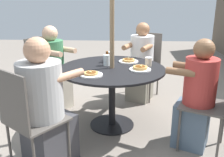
{
  "coord_description": "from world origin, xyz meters",
  "views": [
    {
      "loc": [
        2.89,
        0.15,
        1.55
      ],
      "look_at": [
        0.0,
        0.0,
        0.6
      ],
      "focal_mm": 42.0,
      "sensor_mm": 36.0,
      "label": 1
    }
  ],
  "objects_px": {
    "coffee_cup": "(148,62)",
    "drinking_glass_b": "(107,60)",
    "pancake_plate_a": "(91,74)",
    "syrup_bottle": "(107,58)",
    "patio_table": "(112,78)",
    "diner_west": "(45,110)",
    "pancake_plate_c": "(140,69)",
    "pancake_plate_b": "(129,61)",
    "patio_chair_north": "(215,100)",
    "patio_chair_south": "(45,67)",
    "diner_east": "(141,65)",
    "drinking_glass_a": "(109,56)",
    "diner_north": "(196,99)",
    "patio_chair_east": "(145,61)",
    "patio_chair_west": "(27,116)",
    "diner_south": "(54,71)"
  },
  "relations": [
    {
      "from": "patio_table",
      "to": "syrup_bottle",
      "type": "bearing_deg",
      "value": -163.93
    },
    {
      "from": "drinking_glass_b",
      "to": "pancake_plate_b",
      "type": "bearing_deg",
      "value": 122.56
    },
    {
      "from": "pancake_plate_a",
      "to": "syrup_bottle",
      "type": "xyz_separation_m",
      "value": [
        -0.57,
        0.13,
        0.04
      ]
    },
    {
      "from": "patio_table",
      "to": "pancake_plate_a",
      "type": "distance_m",
      "value": 0.39
    },
    {
      "from": "diner_west",
      "to": "patio_chair_south",
      "type": "bearing_deg",
      "value": 142.99
    },
    {
      "from": "patio_chair_north",
      "to": "coffee_cup",
      "type": "relative_size",
      "value": 9.26
    },
    {
      "from": "patio_table",
      "to": "patio_chair_east",
      "type": "distance_m",
      "value": 1.14
    },
    {
      "from": "patio_chair_east",
      "to": "pancake_plate_c",
      "type": "distance_m",
      "value": 1.15
    },
    {
      "from": "patio_chair_east",
      "to": "patio_table",
      "type": "bearing_deg",
      "value": 90.0
    },
    {
      "from": "patio_chair_south",
      "to": "drinking_glass_b",
      "type": "distance_m",
      "value": 1.05
    },
    {
      "from": "diner_west",
      "to": "diner_north",
      "type": "bearing_deg",
      "value": 50.58
    },
    {
      "from": "drinking_glass_b",
      "to": "patio_chair_north",
      "type": "bearing_deg",
      "value": 62.07
    },
    {
      "from": "patio_chair_east",
      "to": "diner_south",
      "type": "height_order",
      "value": "diner_south"
    },
    {
      "from": "diner_south",
      "to": "drinking_glass_a",
      "type": "bearing_deg",
      "value": 110.71
    },
    {
      "from": "pancake_plate_a",
      "to": "pancake_plate_c",
      "type": "relative_size",
      "value": 1.0
    },
    {
      "from": "pancake_plate_a",
      "to": "pancake_plate_b",
      "type": "distance_m",
      "value": 0.7
    },
    {
      "from": "diner_east",
      "to": "pancake_plate_a",
      "type": "bearing_deg",
      "value": 87.27
    },
    {
      "from": "diner_west",
      "to": "pancake_plate_b",
      "type": "bearing_deg",
      "value": 90.29
    },
    {
      "from": "coffee_cup",
      "to": "drinking_glass_b",
      "type": "xyz_separation_m",
      "value": [
        -0.01,
        -0.49,
        0.01
      ]
    },
    {
      "from": "pancake_plate_a",
      "to": "patio_chair_south",
      "type": "bearing_deg",
      "value": -139.1
    },
    {
      "from": "diner_north",
      "to": "syrup_bottle",
      "type": "xyz_separation_m",
      "value": [
        -0.66,
        -0.95,
        0.25
      ]
    },
    {
      "from": "diner_east",
      "to": "drinking_glass_a",
      "type": "bearing_deg",
      "value": 73.9
    },
    {
      "from": "patio_table",
      "to": "patio_chair_north",
      "type": "relative_size",
      "value": 1.26
    },
    {
      "from": "pancake_plate_b",
      "to": "patio_table",
      "type": "bearing_deg",
      "value": -35.04
    },
    {
      "from": "drinking_glass_a",
      "to": "drinking_glass_b",
      "type": "distance_m",
      "value": 0.25
    },
    {
      "from": "patio_table",
      "to": "pancake_plate_a",
      "type": "relative_size",
      "value": 5.06
    },
    {
      "from": "pancake_plate_c",
      "to": "syrup_bottle",
      "type": "relative_size",
      "value": 1.78
    },
    {
      "from": "pancake_plate_b",
      "to": "drinking_glass_b",
      "type": "bearing_deg",
      "value": -57.44
    },
    {
      "from": "diner_east",
      "to": "patio_chair_south",
      "type": "bearing_deg",
      "value": 35.66
    },
    {
      "from": "diner_east",
      "to": "pancake_plate_b",
      "type": "height_order",
      "value": "diner_east"
    },
    {
      "from": "pancake_plate_a",
      "to": "syrup_bottle",
      "type": "distance_m",
      "value": 0.58
    },
    {
      "from": "diner_south",
      "to": "drinking_glass_a",
      "type": "relative_size",
      "value": 10.44
    },
    {
      "from": "pancake_plate_c",
      "to": "drinking_glass_b",
      "type": "xyz_separation_m",
      "value": [
        -0.18,
        -0.39,
        0.05
      ]
    },
    {
      "from": "coffee_cup",
      "to": "pancake_plate_c",
      "type": "bearing_deg",
      "value": -30.45
    },
    {
      "from": "patio_chair_west",
      "to": "coffee_cup",
      "type": "relative_size",
      "value": 9.26
    },
    {
      "from": "diner_west",
      "to": "drinking_glass_a",
      "type": "relative_size",
      "value": 11.01
    },
    {
      "from": "coffee_cup",
      "to": "drinking_glass_b",
      "type": "height_order",
      "value": "drinking_glass_b"
    },
    {
      "from": "pancake_plate_c",
      "to": "diner_west",
      "type": "bearing_deg",
      "value": -51.77
    },
    {
      "from": "patio_chair_north",
      "to": "coffee_cup",
      "type": "distance_m",
      "value": 0.87
    },
    {
      "from": "patio_chair_west",
      "to": "pancake_plate_c",
      "type": "xyz_separation_m",
      "value": [
        -0.84,
        0.99,
        0.19
      ]
    },
    {
      "from": "patio_table",
      "to": "patio_chair_east",
      "type": "relative_size",
      "value": 1.26
    },
    {
      "from": "syrup_bottle",
      "to": "coffee_cup",
      "type": "relative_size",
      "value": 1.3
    },
    {
      "from": "pancake_plate_a",
      "to": "syrup_bottle",
      "type": "height_order",
      "value": "syrup_bottle"
    },
    {
      "from": "diner_west",
      "to": "coffee_cup",
      "type": "xyz_separation_m",
      "value": [
        -0.87,
        0.99,
        0.24
      ]
    },
    {
      "from": "patio_table",
      "to": "diner_west",
      "type": "xyz_separation_m",
      "value": [
        0.77,
        -0.56,
        -0.07
      ]
    },
    {
      "from": "pancake_plate_c",
      "to": "syrup_bottle",
      "type": "height_order",
      "value": "syrup_bottle"
    },
    {
      "from": "diner_south",
      "to": "pancake_plate_c",
      "type": "height_order",
      "value": "diner_south"
    },
    {
      "from": "diner_north",
      "to": "pancake_plate_a",
      "type": "xyz_separation_m",
      "value": [
        -0.1,
        -1.07,
        0.22
      ]
    },
    {
      "from": "drinking_glass_a",
      "to": "coffee_cup",
      "type": "bearing_deg",
      "value": 61.6
    },
    {
      "from": "syrup_bottle",
      "to": "drinking_glass_b",
      "type": "xyz_separation_m",
      "value": [
        0.15,
        0.0,
        0.01
      ]
    }
  ]
}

